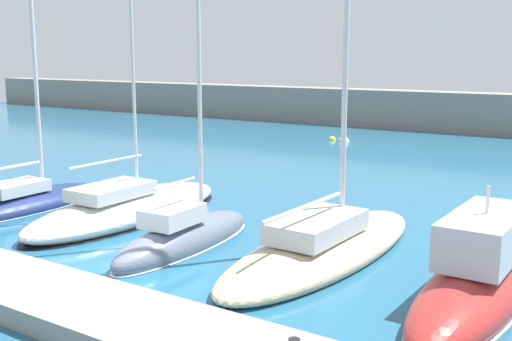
% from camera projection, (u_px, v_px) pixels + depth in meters
% --- Properties ---
extents(ground_plane, '(120.00, 120.00, 0.00)m').
position_uv_depth(ground_plane, '(104.00, 277.00, 16.13)').
color(ground_plane, '#236084').
extents(dock_pier, '(23.15, 2.39, 0.48)m').
position_uv_depth(dock_pier, '(35.00, 293.00, 14.39)').
color(dock_pier, gray).
rests_on(dock_pier, ground_plane).
extents(breakwater_seawall, '(108.00, 2.57, 2.90)m').
position_uv_depth(breakwater_seawall, '(479.00, 113.00, 45.67)').
color(breakwater_seawall, gray).
rests_on(breakwater_seawall, ground_plane).
extents(sailboat_navy_nearest, '(2.50, 7.27, 14.50)m').
position_uv_depth(sailboat_navy_nearest, '(28.00, 200.00, 23.42)').
color(sailboat_navy_nearest, navy).
rests_on(sailboat_navy_nearest, ground_plane).
extents(sailboat_ivory_second, '(3.11, 9.04, 17.17)m').
position_uv_depth(sailboat_ivory_second, '(128.00, 208.00, 21.94)').
color(sailboat_ivory_second, silver).
rests_on(sailboat_ivory_second, ground_plane).
extents(sailboat_slate_third, '(1.91, 6.27, 10.49)m').
position_uv_depth(sailboat_slate_third, '(185.00, 237.00, 18.58)').
color(sailboat_slate_third, slate).
rests_on(sailboat_slate_third, ground_plane).
extents(sailboat_sand_fourth, '(3.13, 9.69, 15.40)m').
position_uv_depth(sailboat_sand_fourth, '(324.00, 244.00, 17.74)').
color(sailboat_sand_fourth, beige).
rests_on(sailboat_sand_fourth, ground_plane).
extents(motorboat_red_fifth, '(2.10, 7.93, 3.05)m').
position_uv_depth(motorboat_red_fifth, '(479.00, 278.00, 14.59)').
color(motorboat_red_fifth, '#B72D28').
rests_on(motorboat_red_fifth, ground_plane).
extents(mooring_buoy_white, '(0.76, 0.76, 0.76)m').
position_uv_depth(mooring_buoy_white, '(344.00, 142.00, 41.04)').
color(mooring_buoy_white, white).
rests_on(mooring_buoy_white, ground_plane).
extents(mooring_buoy_yellow, '(0.52, 0.52, 0.52)m').
position_uv_depth(mooring_buoy_yellow, '(332.00, 140.00, 41.98)').
color(mooring_buoy_yellow, yellow).
rests_on(mooring_buoy_yellow, ground_plane).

